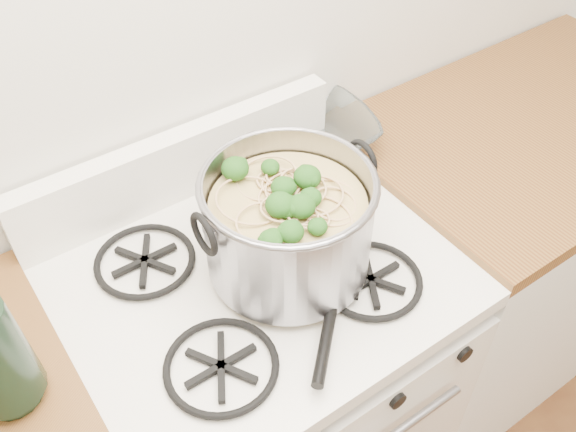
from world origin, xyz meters
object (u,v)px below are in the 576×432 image
(gas_range, at_px, (264,396))
(stock_pot, at_px, (288,225))
(spatula, at_px, (339,271))
(glass_bowl, at_px, (313,138))

(gas_range, bearing_deg, stock_pot, -20.81)
(gas_range, distance_m, spatula, 0.52)
(gas_range, xyz_separation_m, spatula, (0.12, -0.11, 0.50))
(stock_pot, height_order, spatula, stock_pot)
(stock_pot, bearing_deg, gas_range, 159.19)
(gas_range, height_order, glass_bowl, glass_bowl)
(spatula, bearing_deg, glass_bowl, 106.52)
(glass_bowl, bearing_deg, spatula, -119.73)
(gas_range, relative_size, stock_pot, 2.59)
(stock_pot, xyz_separation_m, glass_bowl, (0.27, 0.28, -0.09))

